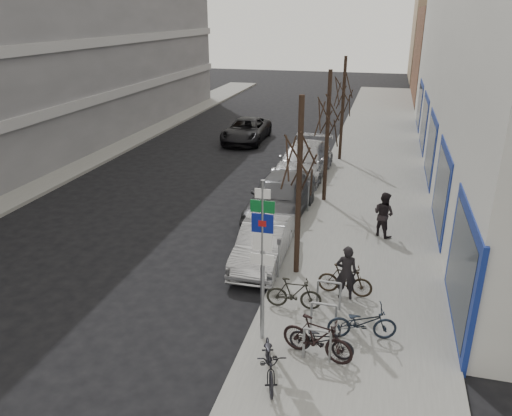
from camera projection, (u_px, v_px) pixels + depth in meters
The scene contains 25 objects.
ground at pixel (172, 328), 12.81m from camera, with size 120.00×120.00×0.00m, color black.
sidewalk_east at pixel (369, 205), 20.72m from camera, with size 5.00×70.00×0.15m, color slate.
sidewalk_west at pixel (46, 176), 24.38m from camera, with size 3.00×70.00×0.15m, color slate.
brick_building_far at pixel (487, 55), 44.28m from camera, with size 12.00×14.00×8.00m, color brown.
tan_building_far at pixel (471, 40), 57.48m from camera, with size 13.00×12.00×9.00m, color #937A5B.
highway_sign_pole at pixel (263, 253), 11.34m from camera, with size 0.55×0.10×4.20m.
bike_rack at pixel (324, 314), 12.22m from camera, with size 0.66×2.26×0.83m.
tree_near at pixel (300, 146), 13.84m from camera, with size 1.80×1.80×5.50m.
tree_mid at pixel (329, 106), 19.69m from camera, with size 1.80×1.80×5.50m.
tree_far at pixel (344, 84), 25.54m from camera, with size 1.80×1.80×5.50m.
meter_front at pixel (279, 254), 14.67m from camera, with size 0.10×0.08×1.27m.
meter_mid at pixel (308, 193), 19.62m from camera, with size 0.10×0.08×1.27m.
meter_back at pixel (326, 157), 24.57m from camera, with size 0.10×0.08×1.27m.
bike_near_left at pixel (270, 358), 10.66m from camera, with size 0.52×1.71×1.04m, color black.
bike_near_right at pixel (317, 338), 11.32m from camera, with size 0.52×1.74×1.05m, color black.
bike_mid_curb at pixel (362, 320), 12.00m from camera, with size 0.51×1.67×1.02m, color black.
bike_mid_inner at pixel (294, 293), 13.25m from camera, with size 0.45×1.50×0.91m, color black.
bike_far_curb at pixel (322, 337), 11.43m from camera, with size 0.46×1.53×0.93m, color black.
bike_far_inner at pixel (345, 280), 13.88m from camera, with size 0.46×1.55×0.94m, color black.
parked_car_front at pixel (263, 243), 15.96m from camera, with size 1.40×4.03×1.33m, color #B2B3B8.
parked_car_mid at pixel (281, 196), 19.48m from camera, with size 2.03×5.03×1.72m, color #494A4E.
parked_car_back at pixel (304, 161), 24.23m from camera, with size 2.27×5.57×1.62m, color #99999D.
lane_car at pixel (246, 130), 30.95m from camera, with size 2.34×5.07×1.41m, color black.
pedestrian_near at pixel (346, 273), 13.59m from camera, with size 0.58×0.38×1.58m, color black.
pedestrian_far at pixel (384, 214), 17.46m from camera, with size 0.60×0.41×1.64m, color black.
Camera 1 is at (4.83, -9.89, 7.57)m, focal length 35.00 mm.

